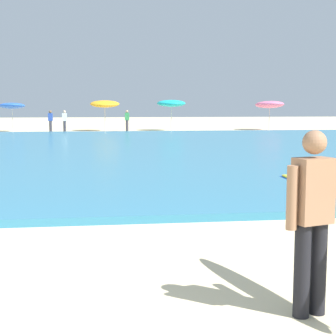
{
  "coord_description": "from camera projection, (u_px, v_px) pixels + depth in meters",
  "views": [
    {
      "loc": [
        1.38,
        -3.26,
        1.95
      ],
      "look_at": [
        2.29,
        3.65,
        1.1
      ],
      "focal_mm": 55.14,
      "sensor_mm": 36.0,
      "label": 1
    }
  ],
  "objects": [
    {
      "name": "beachgoer_near_row_left",
      "position": [
        65.0,
        121.0,
        36.29
      ],
      "size": [
        0.32,
        0.2,
        1.58
      ],
      "color": "#383842",
      "rests_on": "ground"
    },
    {
      "name": "beach_umbrella_1",
      "position": [
        12.0,
        106.0,
        37.54
      ],
      "size": [
        1.87,
        1.89,
        2.17
      ],
      "color": "beige",
      "rests_on": "ground"
    },
    {
      "name": "surfer_with_board",
      "position": [
        331.0,
        206.0,
        4.78
      ],
      "size": [
        1.21,
        2.35,
        1.73
      ],
      "color": "black",
      "rests_on": "ground"
    },
    {
      "name": "beach_umbrella_2",
      "position": [
        105.0,
        104.0,
        38.82
      ],
      "size": [
        2.19,
        2.23,
        2.4
      ],
      "color": "beige",
      "rests_on": "ground"
    },
    {
      "name": "beach_umbrella_3",
      "position": [
        171.0,
        103.0,
        39.36
      ],
      "size": [
        2.18,
        2.19,
        2.38
      ],
      "color": "beige",
      "rests_on": "ground"
    },
    {
      "name": "beachgoer_near_row_right",
      "position": [
        127.0,
        120.0,
        38.31
      ],
      "size": [
        0.32,
        0.2,
        1.58
      ],
      "color": "#383842",
      "rests_on": "ground"
    },
    {
      "name": "beach_umbrella_4",
      "position": [
        270.0,
        105.0,
        40.34
      ],
      "size": [
        2.25,
        2.28,
        2.34
      ],
      "color": "beige",
      "rests_on": "ground"
    },
    {
      "name": "sea",
      "position": [
        68.0,
        149.0,
        22.0
      ],
      "size": [
        120.0,
        28.0,
        0.14
      ],
      "primitive_type": "cube",
      "color": "teal",
      "rests_on": "ground"
    },
    {
      "name": "beachgoer_near_row_mid",
      "position": [
        50.0,
        121.0,
        36.38
      ],
      "size": [
        0.32,
        0.2,
        1.58
      ],
      "color": "#383842",
      "rests_on": "ground"
    }
  ]
}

